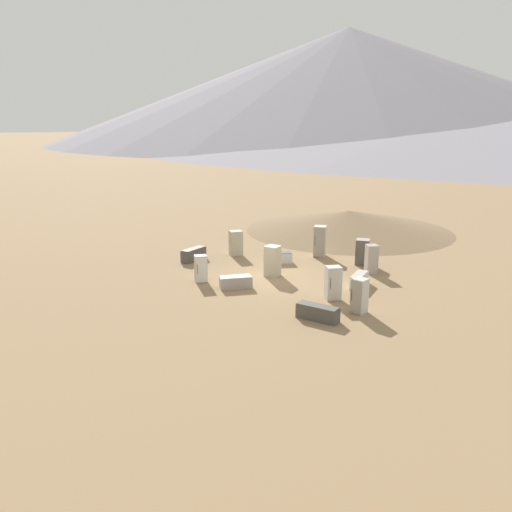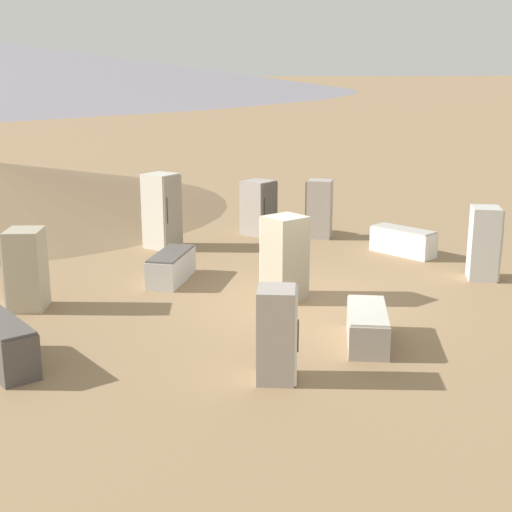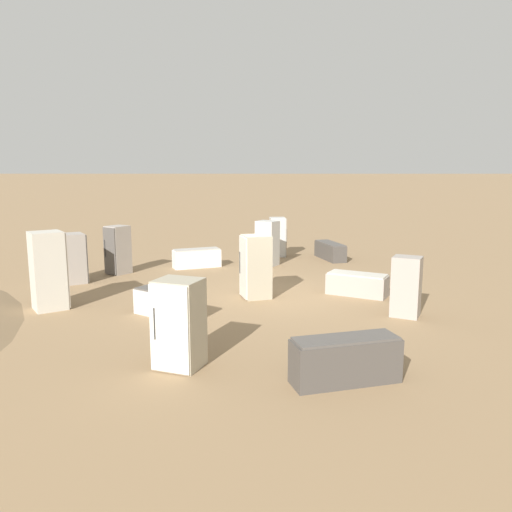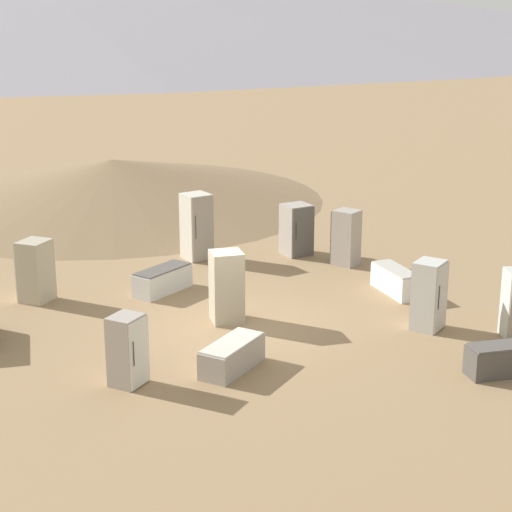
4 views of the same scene
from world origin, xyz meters
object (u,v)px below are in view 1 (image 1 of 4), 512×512
Objects in this scene: discarded_fridge_2 at (371,259)px; discarded_fridge_0 at (278,258)px; discarded_fridge_6 at (236,282)px; discarded_fridge_7 at (318,313)px; discarded_fridge_5 at (320,241)px; discarded_fridge_12 at (359,296)px; discarded_fridge_4 at (194,254)px; discarded_fridge_9 at (362,252)px; discarded_fridge_3 at (236,243)px; discarded_fridge_10 at (273,261)px; discarded_fridge_8 at (359,280)px; discarded_fridge_11 at (333,283)px; discarded_fridge_1 at (201,269)px.

discarded_fridge_0 is at bearing 152.66° from discarded_fridge_2.
discarded_fridge_7 reaches higher than discarded_fridge_6.
discarded_fridge_12 is (7.79, -5.90, -0.19)m from discarded_fridge_5.
discarded_fridge_9 reaches higher than discarded_fridge_4.
discarded_fridge_3 is at bearing -132.32° from discarded_fridge_0.
discarded_fridge_10 reaches higher than discarded_fridge_9.
discarded_fridge_11 reaches higher than discarded_fridge_8.
discarded_fridge_8 is at bearing 34.47° from discarded_fridge_0.
discarded_fridge_6 is at bearing 151.25° from discarded_fridge_4.
discarded_fridge_6 is at bearing -165.78° from discarded_fridge_2.
discarded_fridge_5 reaches higher than discarded_fridge_8.
discarded_fridge_2 is 0.92× the size of discarded_fridge_6.
discarded_fridge_0 is at bearing -24.79° from discarded_fridge_12.
discarded_fridge_8 is 4.32m from discarded_fridge_9.
discarded_fridge_6 is 1.11× the size of discarded_fridge_12.
discarded_fridge_4 is 1.23× the size of discarded_fridge_9.
discarded_fridge_2 is 0.86× the size of discarded_fridge_4.
discarded_fridge_8 is 2.61m from discarded_fridge_11.
discarded_fridge_12 reaches higher than discarded_fridge_8.
discarded_fridge_6 is 5.67m from discarded_fridge_7.
discarded_fridge_7 is at bearing 84.94° from discarded_fridge_9.
discarded_fridge_10 is (-0.30, 2.81, 0.55)m from discarded_fridge_6.
discarded_fridge_12 is at bearing 107.85° from discarded_fridge_11.
discarded_fridge_11 reaches higher than discarded_fridge_3.
discarded_fridge_11 is at bearing 56.83° from discarded_fridge_6.
discarded_fridge_3 is 2.90m from discarded_fridge_4.
discarded_fridge_0 is 9.18m from discarded_fridge_7.
discarded_fridge_2 is 4.35m from discarded_fridge_5.
discarded_fridge_4 is at bearing 178.53° from discarded_fridge_10.
discarded_fridge_7 is 1.10× the size of discarded_fridge_8.
discarded_fridge_5 reaches higher than discarded_fridge_7.
discarded_fridge_2 is 0.92× the size of discarded_fridge_8.
discarded_fridge_3 is 0.97× the size of discarded_fridge_11.
discarded_fridge_0 is 1.15× the size of discarded_fridge_9.
discarded_fridge_1 is at bearing 79.81° from discarded_fridge_7.
discarded_fridge_2 reaches higher than discarded_fridge_4.
discarded_fridge_10 reaches higher than discarded_fridge_12.
discarded_fridge_0 is at bearing -153.49° from discarded_fridge_1.
discarded_fridge_10 is 4.69m from discarded_fridge_11.
discarded_fridge_1 is at bearing -131.32° from discarded_fridge_6.
discarded_fridge_4 is at bearing 160.54° from discarded_fridge_2.
discarded_fridge_0 is at bearing 158.43° from discarded_fridge_8.
discarded_fridge_3 is at bearing -16.22° from discarded_fridge_12.
discarded_fridge_8 is 3.79m from discarded_fridge_12.
discarded_fridge_8 is at bearing 116.48° from discarded_fridge_5.
discarded_fridge_6 is 6.61m from discarded_fridge_12.
discarded_fridge_4 is 1.19× the size of discarded_fridge_12.
discarded_fridge_5 is 1.11× the size of discarded_fridge_8.
discarded_fridge_4 is 1.07× the size of discarded_fridge_6.
discarded_fridge_0 is 0.90× the size of discarded_fridge_5.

